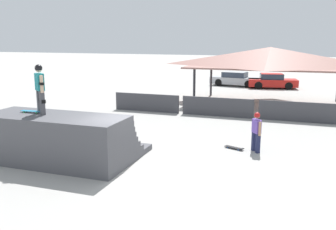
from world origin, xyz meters
name	(u,v)px	position (x,y,z in m)	size (l,w,h in m)	color
ground_plane	(132,166)	(0.00, 0.00, 0.00)	(160.00, 160.00, 0.00)	#A3A09B
quarter_pipe_ramp	(61,140)	(-2.62, -0.26, 0.76)	(5.09, 3.61, 1.70)	#4C4C51
skater_on_deck	(40,86)	(-3.21, -0.46, 2.69)	(0.67, 0.58, 1.72)	#4C4C51
skateboard_on_deck	(32,111)	(-3.65, -0.41, 1.76)	(0.83, 0.25, 0.09)	green
bystander_walking	(256,129)	(3.81, 3.09, 0.91)	(0.42, 0.55, 1.55)	#1E2347
skateboard_on_ground	(235,148)	(3.00, 3.16, 0.06)	(0.82, 0.48, 0.09)	blue
barrier_fence	(217,107)	(1.02, 9.16, 0.53)	(12.52, 0.12, 1.05)	#3D3D42
pavilion_shelter	(270,58)	(3.36, 14.18, 3.05)	(10.36, 5.65, 3.72)	#2D2D33
parked_car_silver	(236,79)	(-0.19, 22.83, 0.60)	(4.69, 2.31, 1.27)	#A8AAAF
parked_car_red	(272,81)	(3.07, 22.28, 0.60)	(4.32, 2.39, 1.27)	red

